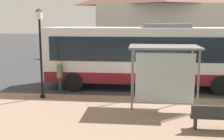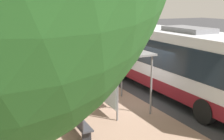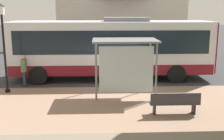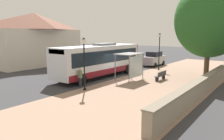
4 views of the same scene
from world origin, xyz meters
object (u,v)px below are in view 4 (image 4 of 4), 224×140
(bus_shelter, at_px, (131,58))
(shade_tree, at_px, (210,20))
(street_lamp_far, at_px, (84,59))
(pedestrian, at_px, (80,76))
(parked_car_behind_bus, at_px, (154,59))
(bus, at_px, (100,60))
(bench, at_px, (161,75))
(street_lamp_near, at_px, (159,48))

(bus_shelter, height_order, shade_tree, shade_tree)
(bus_shelter, relative_size, street_lamp_far, 0.69)
(pedestrian, relative_size, parked_car_behind_bus, 0.39)
(bus, distance_m, parked_car_behind_bus, 11.05)
(bench, height_order, parked_car_behind_bus, parked_car_behind_bus)
(street_lamp_near, bearing_deg, street_lamp_far, 88.18)
(bus, distance_m, shade_tree, 11.66)
(bench, height_order, street_lamp_far, street_lamp_far)
(shade_tree, height_order, parked_car_behind_bus, shade_tree)
(pedestrian, height_order, street_lamp_far, street_lamp_far)
(street_lamp_far, xyz_separation_m, parked_car_behind_bus, (1.82, -16.09, -1.52))
(parked_car_behind_bus, bearing_deg, bus, 85.43)
(street_lamp_near, bearing_deg, pedestrian, 83.23)
(pedestrian, xyz_separation_m, parked_car_behind_bus, (0.76, -15.53, 0.00))
(pedestrian, height_order, bench, pedestrian)
(bench, relative_size, street_lamp_near, 0.41)
(bus_shelter, height_order, street_lamp_far, street_lamp_far)
(street_lamp_far, bearing_deg, parked_car_behind_bus, -83.55)
(bench, bearing_deg, bus, 19.81)
(bus_shelter, distance_m, bench, 3.37)
(pedestrian, relative_size, shade_tree, 0.17)
(bus, relative_size, parked_car_behind_bus, 2.67)
(bench, relative_size, parked_car_behind_bus, 0.45)
(street_lamp_near, height_order, shade_tree, shade_tree)
(bench, xyz_separation_m, parked_car_behind_bus, (5.06, -8.84, 0.49))
(bench, relative_size, shade_tree, 0.20)
(street_lamp_near, bearing_deg, parked_car_behind_bus, -54.87)
(pedestrian, relative_size, bench, 0.88)
(street_lamp_far, distance_m, parked_car_behind_bus, 16.26)
(bus, bearing_deg, shade_tree, -146.68)
(street_lamp_near, xyz_separation_m, parked_car_behind_bus, (2.23, -3.17, -1.73))
(pedestrian, height_order, shade_tree, shade_tree)
(pedestrian, bearing_deg, shade_tree, -125.40)
(bench, distance_m, street_lamp_far, 8.19)
(shade_tree, bearing_deg, parked_car_behind_bus, -31.01)
(pedestrian, bearing_deg, bus_shelter, -110.80)
(bus_shelter, bearing_deg, street_lamp_near, -86.58)
(pedestrian, distance_m, street_lamp_far, 1.93)
(pedestrian, xyz_separation_m, street_lamp_near, (-1.47, -12.36, 1.73))
(bus_shelter, bearing_deg, bus, 7.53)
(shade_tree, bearing_deg, bench, 50.37)
(pedestrian, height_order, street_lamp_near, street_lamp_near)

